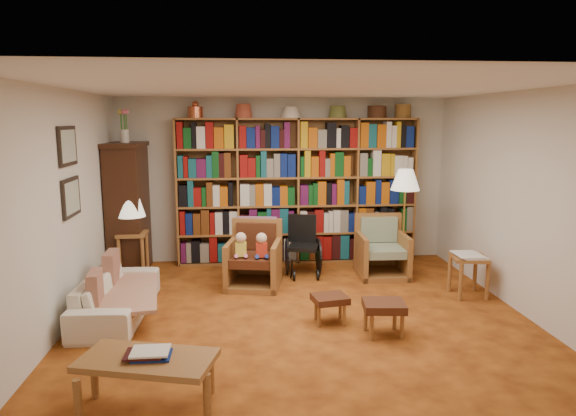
{
  "coord_description": "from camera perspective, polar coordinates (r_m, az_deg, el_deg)",
  "views": [
    {
      "loc": [
        -0.64,
        -5.35,
        2.18
      ],
      "look_at": [
        -0.1,
        0.6,
        1.14
      ],
      "focal_mm": 32.0,
      "sensor_mm": 36.0,
      "label": 1
    }
  ],
  "objects": [
    {
      "name": "cushion_left",
      "position": [
        6.4,
        -19.0,
        -6.4
      ],
      "size": [
        0.14,
        0.4,
        0.39
      ],
      "primitive_type": "cube",
      "rotation": [
        0.0,
        0.0,
        0.03
      ],
      "color": "maroon",
      "rests_on": "sofa"
    },
    {
      "name": "framed_pictures",
      "position": [
        5.97,
        -23.13,
        3.71
      ],
      "size": [
        0.03,
        0.52,
        0.97
      ],
      "color": "black",
      "rests_on": "wall_left"
    },
    {
      "name": "footstool_a",
      "position": [
        5.63,
        4.68,
        -10.22
      ],
      "size": [
        0.41,
        0.37,
        0.31
      ],
      "color": "#4D2214",
      "rests_on": "floor"
    },
    {
      "name": "ceiling",
      "position": [
        5.4,
        1.7,
        13.24
      ],
      "size": [
        5.0,
        5.0,
        0.0
      ],
      "primitive_type": "plane",
      "rotation": [
        3.14,
        0.0,
        0.0
      ],
      "color": "white",
      "rests_on": "wall_back"
    },
    {
      "name": "bookshelf",
      "position": [
        7.79,
        1.07,
        2.39
      ],
      "size": [
        3.6,
        0.3,
        2.42
      ],
      "color": "#9E6931",
      "rests_on": "floor"
    },
    {
      "name": "floor_lamp",
      "position": [
        7.27,
        12.9,
        2.6
      ],
      "size": [
        0.4,
        0.4,
        1.5
      ],
      "color": "#BE8E3D",
      "rests_on": "floor"
    },
    {
      "name": "sofa",
      "position": [
        6.11,
        -18.47,
        -9.23
      ],
      "size": [
        1.65,
        0.69,
        0.48
      ],
      "primitive_type": "imported",
      "rotation": [
        0.0,
        0.0,
        1.54
      ],
      "color": "beige",
      "rests_on": "floor"
    },
    {
      "name": "wall_back",
      "position": [
        7.93,
        -0.5,
        3.1
      ],
      "size": [
        5.0,
        0.0,
        5.0
      ],
      "primitive_type": "plane",
      "rotation": [
        1.57,
        0.0,
        0.0
      ],
      "color": "silver",
      "rests_on": "floor"
    },
    {
      "name": "wall_left",
      "position": [
        5.74,
        -23.99,
        -0.34
      ],
      "size": [
        0.0,
        5.0,
        5.0
      ],
      "primitive_type": "plane",
      "rotation": [
        1.57,
        0.0,
        1.57
      ],
      "color": "silver",
      "rests_on": "floor"
    },
    {
      "name": "wheelchair",
      "position": [
        7.31,
        1.68,
        -4.41
      ],
      "size": [
        0.51,
        0.67,
        0.84
      ],
      "color": "black",
      "rests_on": "floor"
    },
    {
      "name": "armchair_leather",
      "position": [
        6.85,
        -3.86,
        -5.61
      ],
      "size": [
        0.82,
        0.84,
        0.87
      ],
      "color": "#9E6931",
      "rests_on": "floor"
    },
    {
      "name": "wall_front",
      "position": [
        3.07,
        7.23,
        -7.89
      ],
      "size": [
        5.0,
        0.0,
        5.0
      ],
      "primitive_type": "plane",
      "rotation": [
        -1.57,
        0.0,
        0.0
      ],
      "color": "silver",
      "rests_on": "floor"
    },
    {
      "name": "side_table_lamp",
      "position": [
        7.38,
        -16.86,
        -4.03
      ],
      "size": [
        0.39,
        0.39,
        0.65
      ],
      "color": "#9E6931",
      "rests_on": "floor"
    },
    {
      "name": "side_table_papers",
      "position": [
        6.78,
        19.47,
        -5.83
      ],
      "size": [
        0.48,
        0.48,
        0.54
      ],
      "color": "#9E6931",
      "rests_on": "floor"
    },
    {
      "name": "table_lamp",
      "position": [
        7.28,
        -17.07,
        0.08
      ],
      "size": [
        0.38,
        0.38,
        0.52
      ],
      "color": "#BE8E3D",
      "rests_on": "side_table_lamp"
    },
    {
      "name": "sofa_throw",
      "position": [
        6.08,
        -18.04,
        -8.69
      ],
      "size": [
        0.99,
        1.54,
        0.04
      ],
      "primitive_type": "cube",
      "rotation": [
        0.0,
        0.0,
        0.15
      ],
      "color": "beige",
      "rests_on": "sofa"
    },
    {
      "name": "coffee_table",
      "position": [
        4.16,
        -15.37,
        -16.35
      ],
      "size": [
        1.09,
        0.74,
        0.48
      ],
      "color": "#9E6931",
      "rests_on": "floor"
    },
    {
      "name": "wall_right",
      "position": [
        6.27,
        24.95,
        0.39
      ],
      "size": [
        0.0,
        5.0,
        5.0
      ],
      "primitive_type": "plane",
      "rotation": [
        1.57,
        0.0,
        -1.57
      ],
      "color": "silver",
      "rests_on": "floor"
    },
    {
      "name": "curio_cabinet",
      "position": [
        7.62,
        -17.32,
        0.13
      ],
      "size": [
        0.5,
        0.95,
        2.4
      ],
      "color": "#341A0E",
      "rests_on": "floor"
    },
    {
      "name": "footstool_b",
      "position": [
        5.4,
        10.61,
        -10.86
      ],
      "size": [
        0.45,
        0.39,
        0.35
      ],
      "color": "#4D2214",
      "rests_on": "floor"
    },
    {
      "name": "floor",
      "position": [
        5.81,
        1.58,
        -12.19
      ],
      "size": [
        5.0,
        5.0,
        0.0
      ],
      "primitive_type": "plane",
      "color": "#B35D1B",
      "rests_on": "ground"
    },
    {
      "name": "cushion_right",
      "position": [
        5.75,
        -20.65,
        -8.32
      ],
      "size": [
        0.15,
        0.37,
        0.36
      ],
      "primitive_type": "cube",
      "rotation": [
        0.0,
        0.0,
        0.1
      ],
      "color": "maroon",
      "rests_on": "sofa"
    },
    {
      "name": "armchair_sage",
      "position": [
        7.41,
        10.24,
        -4.85
      ],
      "size": [
        0.69,
        0.72,
        0.84
      ],
      "color": "#9E6931",
      "rests_on": "floor"
    }
  ]
}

